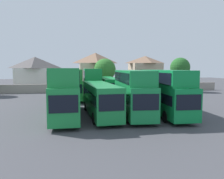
# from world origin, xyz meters

# --- Properties ---
(ground) EXTENTS (140.00, 140.00, 0.00)m
(ground) POSITION_xyz_m (0.00, 18.00, 0.00)
(ground) COLOR #424247
(depot_boundary_wall) EXTENTS (56.00, 0.50, 1.80)m
(depot_boundary_wall) POSITION_xyz_m (0.00, 24.06, 0.90)
(depot_boundary_wall) COLOR gray
(depot_boundary_wall) RESTS_ON ground
(bus_1) EXTENTS (2.72, 12.06, 5.09)m
(bus_1) POSITION_xyz_m (-5.37, 0.48, 2.87)
(bus_1) COLOR #1A823B
(bus_1) RESTS_ON ground
(bus_2) EXTENTS (3.04, 11.20, 3.45)m
(bus_2) POSITION_xyz_m (-1.78, 0.14, 1.97)
(bus_2) COLOR #19813B
(bus_2) RESTS_ON ground
(bus_3) EXTENTS (3.19, 10.90, 4.85)m
(bus_3) POSITION_xyz_m (1.71, -0.06, 2.73)
(bus_3) COLOR #157D3D
(bus_3) RESTS_ON ground
(bus_4) EXTENTS (2.92, 11.12, 4.88)m
(bus_4) POSITION_xyz_m (5.24, -0.28, 2.75)
(bus_4) COLOR #0F7F3C
(bus_4) RESTS_ON ground
(bus_5) EXTENTS (3.33, 10.81, 4.90)m
(bus_5) POSITION_xyz_m (-4.85, 13.95, 2.76)
(bus_5) COLOR #227B34
(bus_5) RESTS_ON ground
(bus_6) EXTENTS (2.86, 11.27, 5.00)m
(bus_6) POSITION_xyz_m (-1.52, 13.95, 2.81)
(bus_6) COLOR #17833D
(bus_6) RESTS_ON ground
(bus_7) EXTENTS (2.78, 12.04, 3.48)m
(bus_7) POSITION_xyz_m (1.30, 13.92, 1.99)
(bus_7) COLOR #138E3C
(bus_7) RESTS_ON ground
(bus_8) EXTENTS (2.94, 10.67, 3.54)m
(bus_8) POSITION_xyz_m (5.24, 14.35, 2.02)
(bus_8) COLOR #1B7D3D
(bus_8) RESTS_ON ground
(house_terrace_left) EXTENTS (8.80, 7.23, 7.76)m
(house_terrace_left) POSITION_xyz_m (-13.37, 32.20, 3.97)
(house_terrace_left) COLOR silver
(house_terrace_left) RESTS_ON ground
(house_terrace_centre) EXTENTS (8.10, 7.56, 8.89)m
(house_terrace_centre) POSITION_xyz_m (0.97, 32.47, 4.53)
(house_terrace_centre) COLOR #C6B293
(house_terrace_centre) RESTS_ON ground
(house_terrace_right) EXTENTS (7.84, 7.22, 8.25)m
(house_terrace_right) POSITION_xyz_m (14.08, 33.17, 4.20)
(house_terrace_right) COLOR tan
(house_terrace_right) RESTS_ON ground
(tree_behind_wall) EXTENTS (4.23, 4.23, 7.37)m
(tree_behind_wall) POSITION_xyz_m (18.29, 22.06, 5.22)
(tree_behind_wall) COLOR brown
(tree_behind_wall) RESTS_ON ground
(tree_right_of_lot) EXTENTS (4.91, 4.91, 7.23)m
(tree_right_of_lot) POSITION_xyz_m (2.50, 26.56, 4.76)
(tree_right_of_lot) COLOR brown
(tree_right_of_lot) RESTS_ON ground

